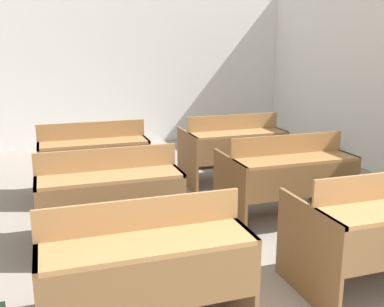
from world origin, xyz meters
name	(u,v)px	position (x,y,z in m)	size (l,w,h in m)	color
wall_back	(128,67)	(0.00, 7.02, 1.35)	(5.88, 0.06, 2.71)	silver
bench_front_left	(143,265)	(-0.95, 1.49, 0.47)	(1.22, 0.80, 0.89)	brown
bench_front_right	(383,228)	(0.81, 1.49, 0.47)	(1.22, 0.80, 0.89)	brown
bench_second_left	(109,195)	(-0.96, 2.84, 0.47)	(1.22, 0.80, 0.89)	brown
bench_second_right	(286,176)	(0.81, 2.86, 0.47)	(1.22, 0.80, 0.89)	brown
bench_third_left	(93,158)	(-0.95, 4.22, 0.47)	(1.22, 0.80, 0.89)	brown
bench_third_right	(232,148)	(0.80, 4.21, 0.47)	(1.22, 0.80, 0.89)	brown
wastepaper_bin	(318,148)	(2.60, 4.98, 0.16)	(0.26, 0.26, 0.31)	#474C51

